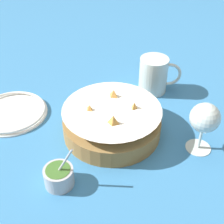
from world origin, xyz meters
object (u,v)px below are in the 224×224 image
wine_glass (205,119)px  beer_mug (154,76)px  food_basket (112,122)px  side_plate (11,112)px  sauce_cup (59,176)px

wine_glass → beer_mug: size_ratio=1.03×
food_basket → beer_mug: bearing=58.4°
food_basket → side_plate: 0.30m
wine_glass → beer_mug: 0.27m
wine_glass → side_plate: size_ratio=0.66×
wine_glass → side_plate: wine_glass is taller
food_basket → side_plate: food_basket is taller
food_basket → wine_glass: (0.22, -0.05, 0.06)m
wine_glass → sauce_cup: bearing=-160.3°
food_basket → sauce_cup: (-0.11, -0.17, -0.01)m
sauce_cup → side_plate: size_ratio=0.53×
food_basket → side_plate: bearing=165.7°
wine_glass → beer_mug: bearing=109.6°
beer_mug → side_plate: 0.43m
side_plate → sauce_cup: bearing=-54.7°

